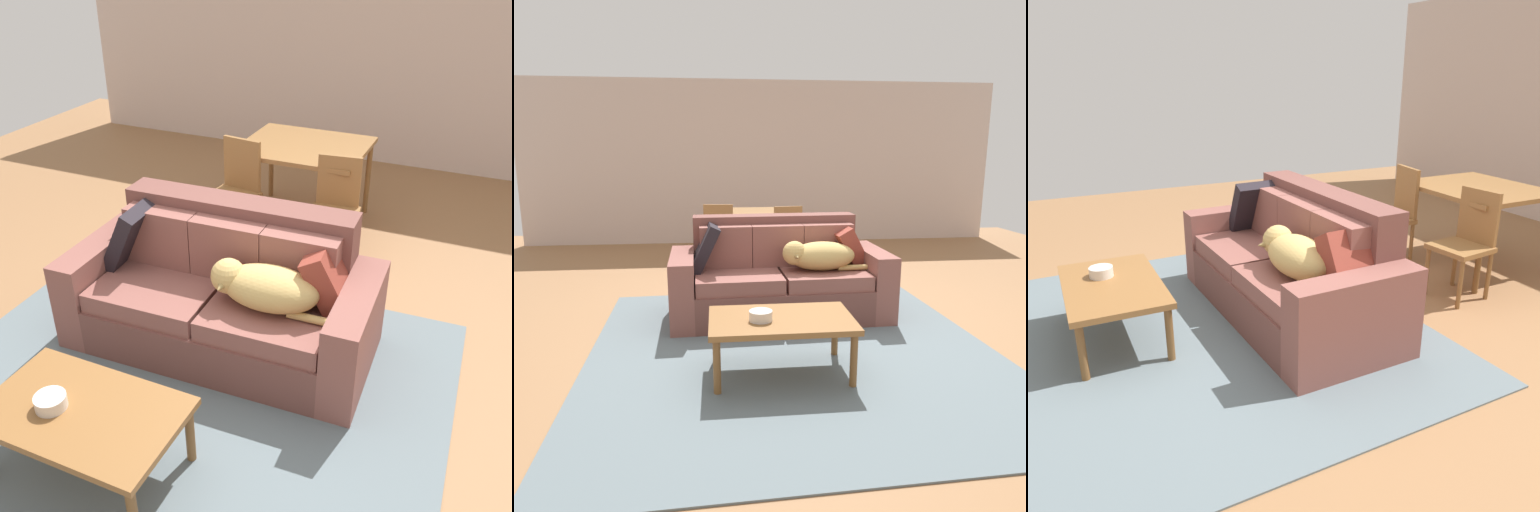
% 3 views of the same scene
% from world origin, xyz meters
% --- Properties ---
extents(ground_plane, '(10.00, 10.00, 0.00)m').
position_xyz_m(ground_plane, '(0.00, 0.00, 0.00)').
color(ground_plane, '#946842').
extents(area_rug, '(3.28, 3.40, 0.01)m').
position_xyz_m(area_rug, '(-0.22, -0.83, 0.01)').
color(area_rug, slate).
rests_on(area_rug, ground).
extents(couch, '(2.05, 0.98, 0.94)m').
position_xyz_m(couch, '(-0.22, 0.07, 0.35)').
color(couch, brown).
rests_on(couch, ground).
extents(dog_on_left_cushion, '(0.79, 0.38, 0.28)m').
position_xyz_m(dog_on_left_cushion, '(0.12, -0.08, 0.61)').
color(dog_on_left_cushion, tan).
rests_on(dog_on_left_cushion, couch).
extents(throw_pillow_by_left_arm, '(0.32, 0.47, 0.45)m').
position_xyz_m(throw_pillow_by_left_arm, '(-0.92, 0.10, 0.67)').
color(throw_pillow_by_left_arm, black).
rests_on(throw_pillow_by_left_arm, couch).
extents(throw_pillow_by_right_arm, '(0.35, 0.41, 0.41)m').
position_xyz_m(throw_pillow_by_right_arm, '(0.47, 0.15, 0.64)').
color(throw_pillow_by_right_arm, brown).
rests_on(throw_pillow_by_right_arm, couch).
extents(coffee_table, '(1.00, 0.62, 0.42)m').
position_xyz_m(coffee_table, '(-0.37, -1.21, 0.37)').
color(coffee_table, brown).
rests_on(coffee_table, ground).
extents(bowl_on_coffee_table, '(0.16, 0.16, 0.07)m').
position_xyz_m(bowl_on_coffee_table, '(-0.51, -1.26, 0.46)').
color(bowl_on_coffee_table, silver).
rests_on(bowl_on_coffee_table, coffee_table).
extents(dining_table, '(1.12, 0.97, 0.76)m').
position_xyz_m(dining_table, '(-0.37, 2.04, 0.69)').
color(dining_table, olive).
rests_on(dining_table, ground).
extents(dining_chair_near_left, '(0.45, 0.45, 0.91)m').
position_xyz_m(dining_chair_near_left, '(-0.79, 1.45, 0.50)').
color(dining_chair_near_left, olive).
rests_on(dining_chair_near_left, ground).
extents(dining_chair_near_right, '(0.44, 0.44, 0.88)m').
position_xyz_m(dining_chair_near_right, '(0.11, 1.48, 0.48)').
color(dining_chair_near_right, olive).
rests_on(dining_chair_near_right, ground).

